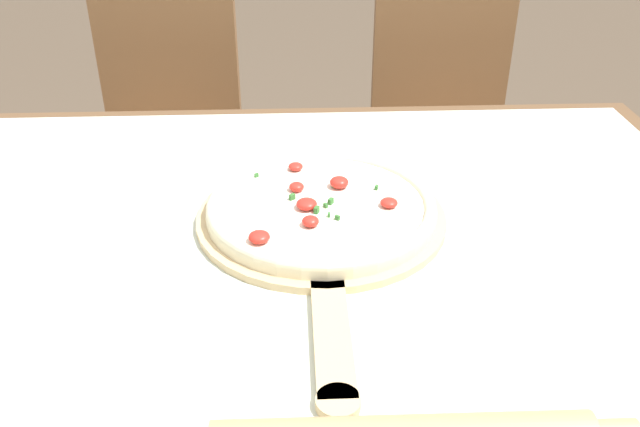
% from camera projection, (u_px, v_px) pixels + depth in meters
% --- Properties ---
extents(dining_table, '(1.39, 1.02, 0.73)m').
position_uv_depth(dining_table, '(322.00, 282.00, 1.08)').
color(dining_table, brown).
rests_on(dining_table, ground_plane).
extents(towel_cloth, '(1.31, 0.94, 0.00)m').
position_uv_depth(towel_cloth, '(322.00, 231.00, 1.03)').
color(towel_cloth, silver).
rests_on(towel_cloth, dining_table).
extents(pizza_peel, '(0.39, 0.61, 0.01)m').
position_uv_depth(pizza_peel, '(320.00, 225.00, 1.04)').
color(pizza_peel, '#D6B784').
rests_on(pizza_peel, towel_cloth).
extents(pizza, '(0.36, 0.36, 0.04)m').
position_uv_depth(pizza, '(319.00, 206.00, 1.05)').
color(pizza, beige).
rests_on(pizza, pizza_peel).
extents(chair_left, '(0.42, 0.42, 0.88)m').
position_uv_depth(chair_left, '(170.00, 140.00, 1.87)').
color(chair_left, brown).
rests_on(chair_left, ground_plane).
extents(chair_right, '(0.41, 0.41, 0.88)m').
position_uv_depth(chair_right, '(441.00, 135.00, 1.90)').
color(chair_right, brown).
rests_on(chair_right, ground_plane).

